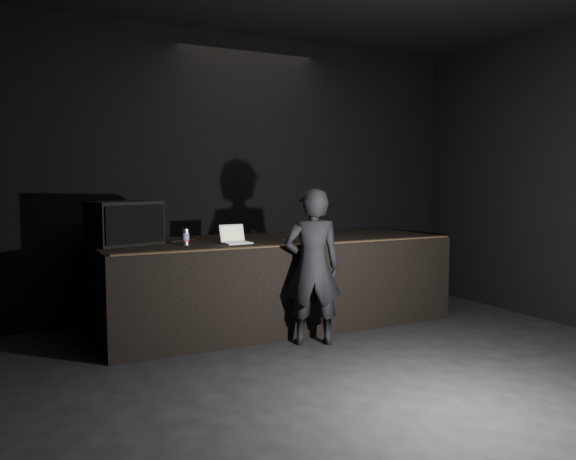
# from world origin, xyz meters

# --- Properties ---
(ground) EXTENTS (7.00, 7.00, 0.00)m
(ground) POSITION_xyz_m (0.00, 0.00, 0.00)
(ground) COLOR black
(ground) RESTS_ON ground
(room_walls) EXTENTS (6.10, 7.10, 3.52)m
(room_walls) POSITION_xyz_m (0.00, 0.00, 2.02)
(room_walls) COLOR black
(room_walls) RESTS_ON ground
(stage_riser) EXTENTS (4.00, 1.50, 1.00)m
(stage_riser) POSITION_xyz_m (0.00, 2.73, 0.50)
(stage_riser) COLOR black
(stage_riser) RESTS_ON ground
(riser_lip) EXTENTS (3.92, 0.10, 0.01)m
(riser_lip) POSITION_xyz_m (0.00, 2.02, 1.01)
(riser_lip) COLOR brown
(riser_lip) RESTS_ON stage_riser
(stage_monitor) EXTENTS (0.79, 0.67, 0.46)m
(stage_monitor) POSITION_xyz_m (-1.67, 2.86, 1.23)
(stage_monitor) COLOR black
(stage_monitor) RESTS_ON stage_riser
(cable) EXTENTS (0.89, 0.33, 0.02)m
(cable) POSITION_xyz_m (-1.33, 2.77, 1.01)
(cable) COLOR black
(cable) RESTS_ON stage_riser
(laptop) EXTENTS (0.31, 0.28, 0.20)m
(laptop) POSITION_xyz_m (-0.58, 2.48, 1.05)
(laptop) COLOR white
(laptop) RESTS_ON stage_riser
(beer_can) EXTENTS (0.07, 0.07, 0.17)m
(beer_can) POSITION_xyz_m (-1.10, 2.54, 1.08)
(beer_can) COLOR silver
(beer_can) RESTS_ON stage_riser
(plastic_cup) EXTENTS (0.08, 0.08, 0.10)m
(plastic_cup) POSITION_xyz_m (-0.17, 2.88, 1.05)
(plastic_cup) COLOR white
(plastic_cup) RESTS_ON stage_riser
(wii_remote) EXTENTS (0.03, 0.14, 0.03)m
(wii_remote) POSITION_xyz_m (-0.00, 2.35, 1.01)
(wii_remote) COLOR silver
(wii_remote) RESTS_ON stage_riser
(person) EXTENTS (0.68, 0.57, 1.59)m
(person) POSITION_xyz_m (-0.00, 1.78, 0.80)
(person) COLOR black
(person) RESTS_ON ground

